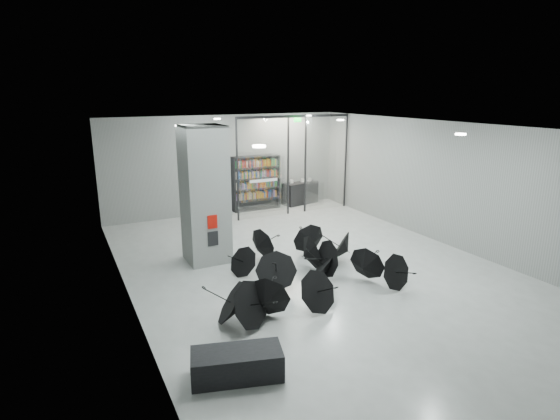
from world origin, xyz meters
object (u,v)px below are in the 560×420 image
column (205,195)px  umbrella_cluster (302,274)px  bookshelf (256,183)px  shop_counter (300,193)px  bench (237,364)px

column → umbrella_cluster: 3.74m
bookshelf → shop_counter: 2.26m
shop_counter → umbrella_cluster: 8.81m
umbrella_cluster → bookshelf: bearing=74.6°
umbrella_cluster → column: bearing=118.8°
shop_counter → umbrella_cluster: umbrella_cluster is taller
bench → bookshelf: (5.03, 10.48, 0.90)m
bench → umbrella_cluster: (2.92, 2.80, 0.06)m
bench → umbrella_cluster: umbrella_cluster is taller
column → bookshelf: size_ratio=1.73×
bookshelf → shop_counter: size_ratio=1.41×
column → bench: 6.13m
bookshelf → umbrella_cluster: (-2.12, -7.68, -0.83)m
shop_counter → umbrella_cluster: size_ratio=0.29×
bookshelf → umbrella_cluster: bearing=-105.2°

